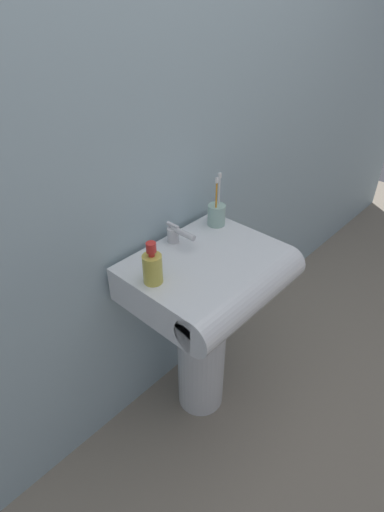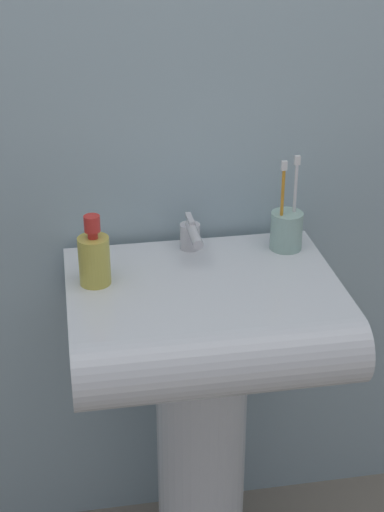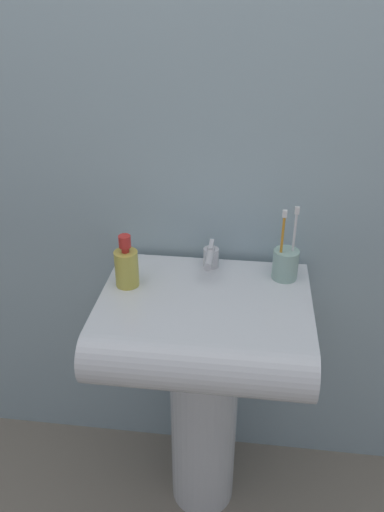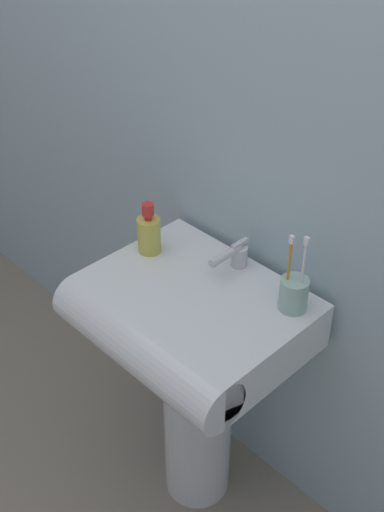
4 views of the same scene
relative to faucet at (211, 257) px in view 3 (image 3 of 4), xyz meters
name	(u,v)px [view 3 (image 3 of 4)]	position (x,y,z in m)	size (l,w,h in m)	color
ground_plane	(202,489)	(0.00, -0.13, -0.83)	(6.00, 6.00, 0.00)	gray
wall_back	(217,117)	(0.00, 0.10, 0.37)	(5.00, 0.05, 2.40)	#9EB7C1
sink_pedestal	(204,420)	(0.00, -0.13, -0.50)	(0.20, 0.20, 0.66)	white
sink_basin	(203,327)	(0.00, -0.18, -0.11)	(0.55, 0.45, 0.13)	white
faucet	(211,257)	(0.00, 0.00, 0.00)	(0.04, 0.13, 0.07)	silver
toothbrush_cup	(285,263)	(0.21, -0.02, 0.01)	(0.07, 0.07, 0.21)	#99BFB2
soap_bottle	(127,266)	(-0.21, -0.11, 0.02)	(0.06, 0.06, 0.15)	gold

